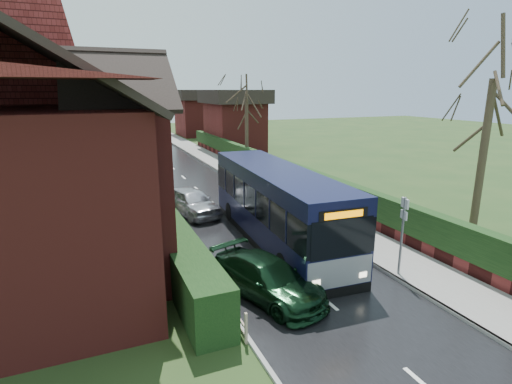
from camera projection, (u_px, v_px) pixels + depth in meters
name	position (u px, v px, depth m)	size (l,w,h in m)	color
ground	(297.00, 275.00, 14.41)	(140.00, 140.00, 0.00)	#32451D
road	(215.00, 204.00, 23.33)	(6.00, 100.00, 0.02)	black
pavement	(280.00, 196.00, 24.92)	(2.50, 100.00, 0.14)	slate
kerb_right	(262.00, 198.00, 24.46)	(0.12, 100.00, 0.14)	gray
kerb_left	(162.00, 210.00, 22.17)	(0.12, 100.00, 0.10)	gray
front_hedge	(162.00, 226.00, 17.20)	(1.20, 16.00, 1.60)	black
picket_fence	(179.00, 232.00, 17.57)	(0.10, 16.00, 0.90)	gray
right_wall_hedge	(302.00, 179.00, 25.26)	(0.60, 50.00, 1.80)	maroon
brick_house	(21.00, 151.00, 14.28)	(9.30, 14.60, 10.30)	maroon
bus	(277.00, 206.00, 17.31)	(3.06, 10.84, 3.26)	black
car_silver	(191.00, 201.00, 21.29)	(1.71, 4.25, 1.45)	silver
car_green	(267.00, 278.00, 12.80)	(1.79, 4.40, 1.28)	black
car_distant	(132.00, 139.00, 48.24)	(1.56, 4.46, 1.47)	black
bus_stop_sign	(403.00, 225.00, 13.82)	(0.18, 0.45, 2.96)	slate
tree_right_near	(496.00, 66.00, 16.11)	(4.61, 4.61, 9.94)	#3D3124
tree_right_far	(246.00, 94.00, 32.98)	(4.25, 4.25, 8.21)	#34281E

